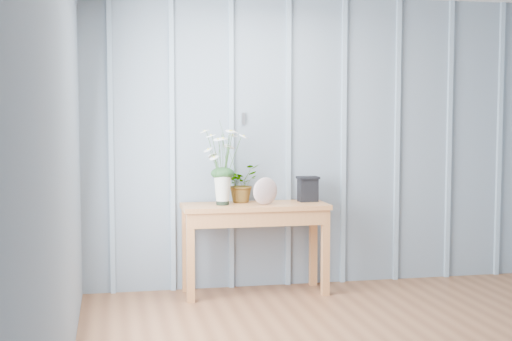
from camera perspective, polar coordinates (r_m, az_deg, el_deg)
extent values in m
cube|color=gray|center=(6.23, 4.81, 2.31)|extent=(4.00, 0.01, 2.50)
cube|color=#B6B6BB|center=(6.06, -1.01, 4.16)|extent=(0.03, 0.01, 0.10)
cube|color=#89A0B0|center=(5.96, -11.53, 2.15)|extent=(0.04, 0.03, 2.50)
cube|color=#89A0B0|center=(5.98, -6.73, 2.21)|extent=(0.04, 0.03, 2.50)
cube|color=#89A0B0|center=(6.05, -2.00, 2.26)|extent=(0.04, 0.03, 2.50)
cube|color=#89A0B0|center=(6.15, 2.60, 2.30)|extent=(0.04, 0.03, 2.50)
cube|color=#89A0B0|center=(6.29, 7.02, 2.32)|extent=(0.04, 0.03, 2.50)
cube|color=#89A0B0|center=(6.47, 11.23, 2.32)|extent=(0.04, 0.03, 2.50)
cube|color=#89A0B0|center=(6.68, 15.19, 2.32)|extent=(0.04, 0.03, 2.50)
cube|color=#89A0B0|center=(6.92, 18.89, 2.30)|extent=(0.04, 0.03, 2.50)
cube|color=#AF6B38|center=(5.88, -0.10, -2.88)|extent=(1.20, 0.45, 0.04)
cube|color=#AF6B38|center=(5.89, -0.10, -3.65)|extent=(1.13, 0.42, 0.12)
cube|color=#AF6B38|center=(5.68, -5.26, -6.99)|extent=(0.06, 0.06, 0.71)
cube|color=#AF6B38|center=(5.91, 5.57, -6.55)|extent=(0.06, 0.06, 0.71)
cube|color=#AF6B38|center=(6.04, -5.64, -6.32)|extent=(0.06, 0.06, 0.71)
cube|color=#AF6B38|center=(6.25, 4.59, -5.95)|extent=(0.06, 0.06, 0.71)
cylinder|color=black|center=(5.81, -2.68, -2.44)|extent=(0.11, 0.11, 0.07)
cone|color=beige|center=(5.80, -2.68, -1.44)|extent=(0.17, 0.17, 0.25)
ellipsoid|color=#183B1B|center=(5.79, -2.69, -0.23)|extent=(0.19, 0.16, 0.10)
imported|color=#183B1B|center=(5.98, -1.19, -1.03)|extent=(0.38, 0.37, 0.32)
ellipsoid|color=#804C53|center=(5.80, 0.75, -1.67)|extent=(0.23, 0.13, 0.23)
cube|color=black|center=(6.04, 4.17, -1.58)|extent=(0.16, 0.12, 0.19)
cube|color=black|center=(6.03, 4.17, -0.57)|extent=(0.18, 0.14, 0.02)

